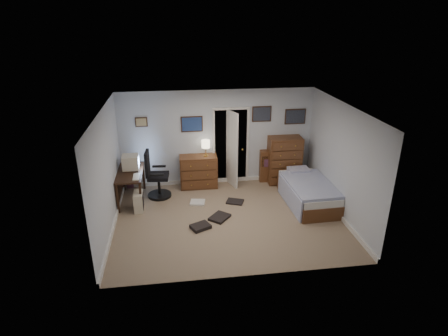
# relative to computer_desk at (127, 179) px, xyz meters

# --- Properties ---
(floor) EXTENTS (5.00, 4.00, 0.02)m
(floor) POSITION_rel_computer_desk_xyz_m (2.29, -1.21, -0.58)
(floor) COLOR tan
(floor) RESTS_ON ground
(computer_desk) EXTENTS (0.61, 1.30, 0.75)m
(computer_desk) POSITION_rel_computer_desk_xyz_m (0.00, 0.00, 0.00)
(computer_desk) COLOR black
(computer_desk) RESTS_ON floor
(crt_monitor) EXTENTS (0.39, 0.36, 0.36)m
(crt_monitor) POSITION_rel_computer_desk_xyz_m (0.11, 0.15, 0.36)
(crt_monitor) COLOR beige
(crt_monitor) RESTS_ON computer_desk
(keyboard) EXTENTS (0.15, 0.40, 0.02)m
(keyboard) POSITION_rel_computer_desk_xyz_m (0.27, -0.35, 0.18)
(keyboard) COLOR beige
(keyboard) RESTS_ON computer_desk
(pc_tower) EXTENTS (0.21, 0.42, 0.45)m
(pc_tower) POSITION_rel_computer_desk_xyz_m (0.29, -0.55, -0.35)
(pc_tower) COLOR beige
(pc_tower) RESTS_ON floor
(office_chair) EXTENTS (0.62, 0.62, 1.20)m
(office_chair) POSITION_rel_computer_desk_xyz_m (0.68, 0.11, -0.11)
(office_chair) COLOR black
(office_chair) RESTS_ON floor
(media_stack) EXTENTS (0.17, 0.17, 0.85)m
(media_stack) POSITION_rel_computer_desk_xyz_m (-0.03, 0.75, -0.15)
(media_stack) COLOR maroon
(media_stack) RESTS_ON floor
(low_dresser) EXTENTS (0.97, 0.50, 0.85)m
(low_dresser) POSITION_rel_computer_desk_xyz_m (1.76, 0.56, -0.15)
(low_dresser) COLOR brown
(low_dresser) RESTS_ON floor
(table_lamp) EXTENTS (0.22, 0.22, 0.42)m
(table_lamp) POSITION_rel_computer_desk_xyz_m (1.96, 0.56, 0.58)
(table_lamp) COLOR gold
(table_lamp) RESTS_ON low_dresser
(doorway) EXTENTS (0.96, 1.12, 2.05)m
(doorway) POSITION_rel_computer_desk_xyz_m (2.64, 1.06, 0.43)
(doorway) COLOR black
(doorway) RESTS_ON floor
(tall_dresser) EXTENTS (0.87, 0.53, 1.26)m
(tall_dresser) POSITION_rel_computer_desk_xyz_m (4.05, 0.54, 0.06)
(tall_dresser) COLOR brown
(tall_dresser) RESTS_ON floor
(headboard_bookcase) EXTENTS (0.98, 0.31, 0.87)m
(headboard_bookcase) POSITION_rel_computer_desk_xyz_m (3.90, 0.65, -0.11)
(headboard_bookcase) COLOR brown
(headboard_bookcase) RESTS_ON floor
(bed) EXTENTS (1.07, 1.91, 0.62)m
(bed) POSITION_rel_computer_desk_xyz_m (4.27, -0.73, -0.28)
(bed) COLOR brown
(bed) RESTS_ON floor
(wall_posters) EXTENTS (4.38, 0.04, 0.60)m
(wall_posters) POSITION_rel_computer_desk_xyz_m (2.86, 0.77, 1.17)
(wall_posters) COLOR #331E11
(wall_posters) RESTS_ON floor
(floor_clutter) EXTENTS (1.40, 1.53, 0.08)m
(floor_clutter) POSITION_rel_computer_desk_xyz_m (1.94, -1.05, -0.54)
(floor_clutter) COLOR black
(floor_clutter) RESTS_ON floor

